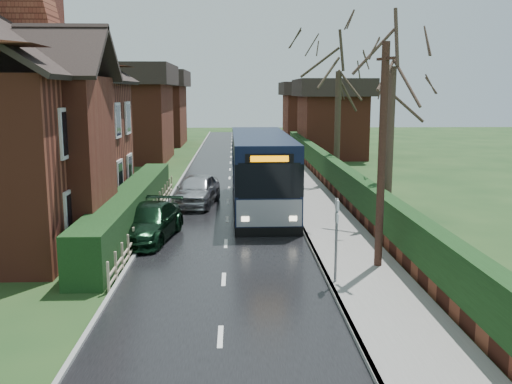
{
  "coord_description": "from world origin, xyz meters",
  "views": [
    {
      "loc": [
        0.36,
        -18.15,
        5.49
      ],
      "look_at": [
        1.13,
        2.73,
        1.8
      ],
      "focal_mm": 40.0,
      "sensor_mm": 36.0,
      "label": 1
    }
  ],
  "objects_px": {
    "brick_house": "(4,120)",
    "bus_stop_sign": "(336,229)",
    "car_green": "(148,222)",
    "car_silver": "(197,190)",
    "telegraph_pole": "(382,158)",
    "bus": "(261,172)"
  },
  "relations": [
    {
      "from": "car_green",
      "to": "brick_house",
      "type": "bearing_deg",
      "value": 169.99
    },
    {
      "from": "brick_house",
      "to": "telegraph_pole",
      "type": "height_order",
      "value": "brick_house"
    },
    {
      "from": "brick_house",
      "to": "bus",
      "type": "distance_m",
      "value": 11.32
    },
    {
      "from": "bus",
      "to": "telegraph_pole",
      "type": "height_order",
      "value": "telegraph_pole"
    },
    {
      "from": "car_green",
      "to": "bus_stop_sign",
      "type": "bearing_deg",
      "value": -32.41
    },
    {
      "from": "car_green",
      "to": "telegraph_pole",
      "type": "height_order",
      "value": "telegraph_pole"
    },
    {
      "from": "car_silver",
      "to": "car_green",
      "type": "xyz_separation_m",
      "value": [
        -1.4,
        -6.55,
        -0.09
      ]
    },
    {
      "from": "car_green",
      "to": "bus_stop_sign",
      "type": "distance_m",
      "value": 8.21
    },
    {
      "from": "car_silver",
      "to": "telegraph_pole",
      "type": "relative_size",
      "value": 0.64
    },
    {
      "from": "car_silver",
      "to": "bus_stop_sign",
      "type": "xyz_separation_m",
      "value": [
        4.7,
        -11.95,
        0.93
      ]
    },
    {
      "from": "bus_stop_sign",
      "to": "car_silver",
      "type": "bearing_deg",
      "value": 111.75
    },
    {
      "from": "bus_stop_sign",
      "to": "telegraph_pole",
      "type": "height_order",
      "value": "telegraph_pole"
    },
    {
      "from": "brick_house",
      "to": "bus_stop_sign",
      "type": "xyz_separation_m",
      "value": [
        11.93,
        -7.42,
        -2.69
      ]
    },
    {
      "from": "brick_house",
      "to": "car_green",
      "type": "bearing_deg",
      "value": -19.1
    },
    {
      "from": "car_silver",
      "to": "car_green",
      "type": "height_order",
      "value": "car_silver"
    },
    {
      "from": "brick_house",
      "to": "bus_stop_sign",
      "type": "relative_size",
      "value": 5.71
    },
    {
      "from": "bus_stop_sign",
      "to": "car_green",
      "type": "bearing_deg",
      "value": 138.77
    },
    {
      "from": "brick_house",
      "to": "bus",
      "type": "relative_size",
      "value": 1.27
    },
    {
      "from": "brick_house",
      "to": "telegraph_pole",
      "type": "distance_m",
      "value": 14.8
    },
    {
      "from": "bus",
      "to": "bus_stop_sign",
      "type": "relative_size",
      "value": 4.51
    },
    {
      "from": "brick_house",
      "to": "car_green",
      "type": "height_order",
      "value": "brick_house"
    },
    {
      "from": "car_silver",
      "to": "telegraph_pole",
      "type": "height_order",
      "value": "telegraph_pole"
    }
  ]
}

